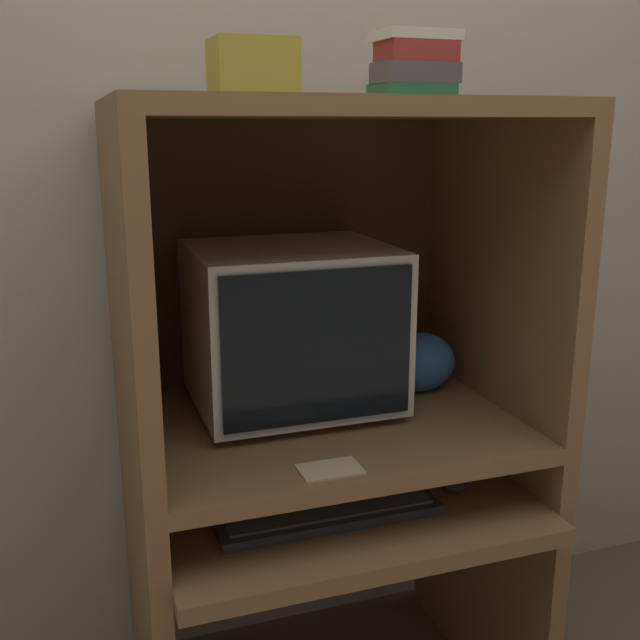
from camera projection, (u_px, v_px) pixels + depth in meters
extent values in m
cube|color=#B2A893|center=(277.00, 168.00, 1.90)|extent=(6.00, 0.06, 2.60)
cube|color=brown|center=(150.00, 631.00, 1.67)|extent=(0.04, 0.65, 0.62)
cube|color=brown|center=(480.00, 562.00, 1.94)|extent=(0.04, 0.65, 0.62)
cube|color=brown|center=(354.00, 520.00, 1.57)|extent=(0.80, 0.42, 0.04)
cube|color=brown|center=(139.00, 475.00, 1.57)|extent=(0.04, 0.65, 0.15)
cube|color=brown|center=(488.00, 424.00, 1.84)|extent=(0.04, 0.65, 0.15)
cube|color=brown|center=(327.00, 424.00, 1.69)|extent=(0.80, 0.65, 0.04)
cube|color=brown|center=(126.00, 280.00, 1.47)|extent=(0.04, 0.65, 0.69)
cube|color=brown|center=(498.00, 256.00, 1.73)|extent=(0.04, 0.65, 0.69)
cube|color=brown|center=(328.00, 109.00, 1.52)|extent=(0.80, 0.65, 0.04)
cube|color=#48321E|center=(286.00, 245.00, 1.89)|extent=(0.80, 0.01, 0.69)
cylinder|color=beige|center=(292.00, 402.00, 1.75)|extent=(0.22, 0.22, 0.02)
cube|color=beige|center=(291.00, 324.00, 1.70)|extent=(0.44, 0.39, 0.36)
cube|color=black|center=(319.00, 348.00, 1.52)|extent=(0.41, 0.01, 0.32)
cube|color=#2D2D30|center=(325.00, 510.00, 1.56)|extent=(0.47, 0.16, 0.02)
cube|color=#474749|center=(325.00, 504.00, 1.56)|extent=(0.43, 0.13, 0.01)
ellipsoid|color=#28282B|center=(456.00, 486.00, 1.66)|extent=(0.06, 0.04, 0.03)
ellipsoid|color=#336BB7|center=(420.00, 362.00, 1.84)|extent=(0.18, 0.13, 0.15)
cube|color=#236638|center=(411.00, 92.00, 1.55)|extent=(0.16, 0.11, 0.03)
cube|color=#4C4C51|center=(415.00, 73.00, 1.53)|extent=(0.16, 0.10, 0.04)
cube|color=maroon|center=(416.00, 52.00, 1.53)|extent=(0.15, 0.11, 0.04)
cube|color=beige|center=(415.00, 36.00, 1.53)|extent=(0.16, 0.12, 0.02)
cube|color=#CCB28C|center=(330.00, 469.00, 1.43)|extent=(0.12, 0.08, 0.00)
cube|color=gold|center=(253.00, 68.00, 1.40)|extent=(0.15, 0.13, 0.11)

